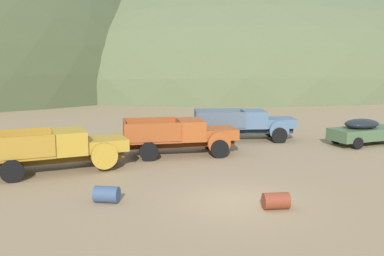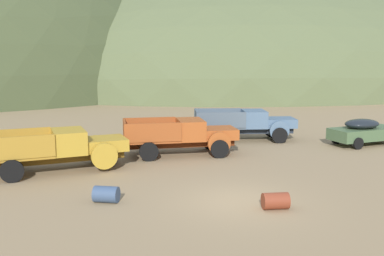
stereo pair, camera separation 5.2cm
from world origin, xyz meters
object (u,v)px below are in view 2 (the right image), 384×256
at_px(car_weathered_green, 366,131).
at_px(oil_drum_tipped, 275,201).
at_px(truck_mustard, 65,148).
at_px(truck_oxide_orange, 188,136).
at_px(oil_drum_by_truck, 106,194).
at_px(truck_chalk_blue, 251,124).

distance_m(car_weathered_green, oil_drum_tipped, 13.42).
relative_size(car_weathered_green, oil_drum_tipped, 4.48).
bearing_deg(truck_mustard, oil_drum_tipped, -53.20).
bearing_deg(truck_oxide_orange, oil_drum_tipped, -80.45).
bearing_deg(car_weathered_green, oil_drum_by_truck, -164.87).
distance_m(truck_chalk_blue, oil_drum_tipped, 12.52).
bearing_deg(truck_mustard, oil_drum_by_truck, -80.88).
distance_m(truck_mustard, truck_oxide_orange, 6.52).
bearing_deg(truck_chalk_blue, oil_drum_tipped, -97.27).
height_order(truck_oxide_orange, oil_drum_tipped, truck_oxide_orange).
height_order(oil_drum_by_truck, oil_drum_tipped, oil_drum_by_truck).
bearing_deg(car_weathered_green, truck_mustard, 177.59).
height_order(truck_oxide_orange, car_weathered_green, truck_oxide_orange).
height_order(truck_mustard, truck_chalk_blue, same).
distance_m(truck_mustard, oil_drum_by_truck, 5.30).
xyz_separation_m(truck_mustard, oil_drum_by_truck, (0.90, -5.17, -0.74)).
bearing_deg(oil_drum_by_truck, car_weathered_green, 15.65).
height_order(truck_chalk_blue, oil_drum_tipped, truck_chalk_blue).
bearing_deg(truck_mustard, car_weathered_green, -2.60).
bearing_deg(truck_mustard, truck_oxide_orange, 7.74).
bearing_deg(car_weathered_green, truck_oxide_orange, 171.46).
bearing_deg(oil_drum_by_truck, truck_mustard, 99.83).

